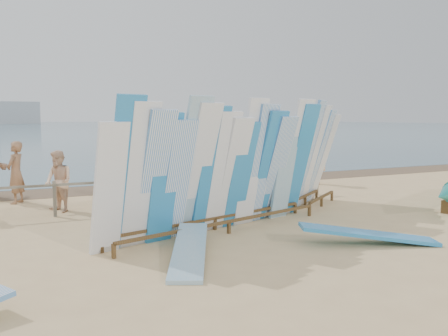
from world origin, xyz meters
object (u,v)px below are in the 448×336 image
stroller (165,186)px  side_surfboard_rack (314,159)px  beachgoer_1 (16,172)px  beachgoer_2 (59,181)px  flat_board_b (190,258)px  beachgoer_6 (141,174)px  beachgoer_5 (131,166)px  vendor_table (273,199)px  beach_chair_left (174,192)px  beachgoer_extra_0 (315,161)px  flat_board_d (368,244)px  beachgoer_9 (271,160)px  main_surfboard_rack (222,172)px  beach_chair_right (193,190)px  beachgoer_10 (275,166)px

stroller → side_surfboard_rack: bearing=-19.1°
beachgoer_1 → beachgoer_2: bearing=58.5°
flat_board_b → stroller: size_ratio=2.57×
flat_board_b → beachgoer_6: beachgoer_6 is taller
stroller → beachgoer_5: size_ratio=0.64×
vendor_table → beach_chair_left: (-1.72, 2.89, -0.11)m
beachgoer_extra_0 → beachgoer_5: size_ratio=1.07×
beachgoer_1 → beachgoer_extra_0: size_ratio=1.02×
flat_board_d → beachgoer_9: 9.65m
vendor_table → beachgoer_1: beachgoer_1 is taller
beachgoer_5 → flat_board_d: bearing=-172.5°
main_surfboard_rack → beachgoer_2: bearing=111.9°
beach_chair_right → beachgoer_1: size_ratio=0.51×
stroller → beachgoer_9: beachgoer_9 is taller
vendor_table → beach_chair_left: bearing=110.6°
beachgoer_5 → vendor_table: bearing=-163.4°
beachgoer_6 → stroller: bearing=138.6°
flat_board_d → stroller: (-2.02, 6.57, 0.42)m
stroller → beachgoer_extra_0: 6.10m
beachgoer_1 → beachgoer_extra_0: bearing=117.5°
main_surfboard_rack → flat_board_d: size_ratio=2.15×
beachgoer_extra_0 → vendor_table: bearing=-51.9°
flat_board_d → beachgoer_10: size_ratio=1.57×
beachgoer_1 → beachgoer_10: size_ratio=1.05×
beachgoer_9 → flat_board_d: bearing=134.0°
main_surfboard_rack → beach_chair_left: 4.40m
flat_board_b → beachgoer_1: (-2.57, 7.16, 0.90)m
vendor_table → beachgoer_extra_0: bearing=32.3°
main_surfboard_rack → beachgoer_6: (-0.75, 3.80, -0.44)m
main_surfboard_rack → beachgoer_1: size_ratio=3.23×
beachgoer_1 → flat_board_d: bearing=68.4°
flat_board_d → beachgoer_6: (-2.91, 5.96, 0.88)m
beach_chair_left → side_surfboard_rack: bearing=-49.3°
side_surfboard_rack → beachgoer_5: (-3.91, 4.94, -0.50)m
flat_board_b → beachgoer_extra_0: (7.54, 6.66, 0.88)m
main_surfboard_rack → flat_board_b: size_ratio=2.15×
beach_chair_right → stroller: size_ratio=0.87×
main_surfboard_rack → beachgoer_1: 6.87m
main_surfboard_rack → beachgoer_extra_0: (6.18, 5.11, -0.44)m
flat_board_d → beach_chair_left: (-1.78, 6.42, 0.24)m
beach_chair_right → beach_chair_left: bearing=145.6°
beach_chair_right → beachgoer_1: bearing=132.6°
beachgoer_extra_0 → beachgoer_9: bearing=-159.8°
beachgoer_1 → beachgoer_extra_0: 10.13m
side_surfboard_rack → main_surfboard_rack: bearing=167.8°
beachgoer_extra_0 → beach_chair_left: bearing=-86.1°
beach_chair_left → vendor_table: bearing=-69.4°
flat_board_b → side_surfboard_rack: bearing=57.2°
side_surfboard_rack → beachgoer_5: 6.33m
stroller → beachgoer_6: beachgoer_6 is taller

